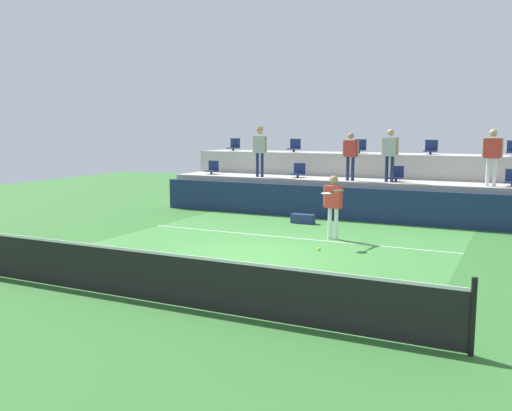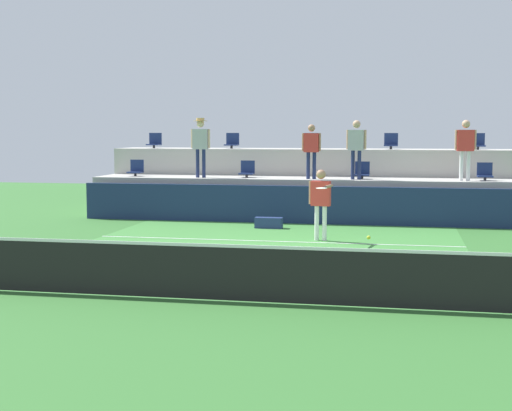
{
  "view_description": "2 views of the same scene",
  "coord_description": "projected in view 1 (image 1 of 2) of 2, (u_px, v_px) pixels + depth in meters",
  "views": [
    {
      "loc": [
        5.71,
        -11.56,
        2.98
      ],
      "look_at": [
        0.2,
        -0.27,
        1.26
      ],
      "focal_mm": 38.84,
      "sensor_mm": 36.0,
      "label": 1
    },
    {
      "loc": [
        3.01,
        -15.16,
        2.7
      ],
      "look_at": [
        0.17,
        -0.93,
        1.22
      ],
      "focal_mm": 51.76,
      "sensor_mm": 36.0,
      "label": 2
    }
  ],
  "objects": [
    {
      "name": "ground_plane",
      "position": [
        253.0,
        256.0,
        13.18
      ],
      "size": [
        40.0,
        40.0,
        0.0
      ],
      "primitive_type": "plane",
      "color": "#336B2D"
    },
    {
      "name": "court_inner_paint",
      "position": [
        271.0,
        248.0,
        14.07
      ],
      "size": [
        9.0,
        10.0,
        0.01
      ],
      "primitive_type": "cube",
      "color": "#3D7F38",
      "rests_on": "ground_plane"
    },
    {
      "name": "court_service_line",
      "position": [
        292.0,
        238.0,
        15.32
      ],
      "size": [
        9.0,
        0.06,
        0.0
      ],
      "primitive_type": "cube",
      "color": "white",
      "rests_on": "ground_plane"
    },
    {
      "name": "tennis_net",
      "position": [
        151.0,
        275.0,
        9.55
      ],
      "size": [
        10.48,
        0.08,
        1.07
      ],
      "color": "black",
      "rests_on": "ground_plane"
    },
    {
      "name": "sponsor_backboard",
      "position": [
        333.0,
        203.0,
        18.45
      ],
      "size": [
        13.0,
        0.16,
        1.1
      ],
      "primitive_type": "cube",
      "color": "navy",
      "rests_on": "ground_plane"
    },
    {
      "name": "seating_tier_lower",
      "position": [
        344.0,
        197.0,
        19.6
      ],
      "size": [
        13.0,
        1.8,
        1.25
      ],
      "primitive_type": "cube",
      "color": "#ADAAA3",
      "rests_on": "ground_plane"
    },
    {
      "name": "seating_tier_upper",
      "position": [
        359.0,
        181.0,
        21.14
      ],
      "size": [
        13.0,
        1.8,
        2.1
      ],
      "primitive_type": "cube",
      "color": "#ADAAA3",
      "rests_on": "ground_plane"
    },
    {
      "name": "stadium_chair_lower_far_left",
      "position": [
        212.0,
        168.0,
        21.75
      ],
      "size": [
        0.44,
        0.4,
        0.52
      ],
      "color": "#2D2D33",
      "rests_on": "seating_tier_lower"
    },
    {
      "name": "stadium_chair_lower_left",
      "position": [
        299.0,
        172.0,
        20.17
      ],
      "size": [
        0.44,
        0.4,
        0.52
      ],
      "color": "#2D2D33",
      "rests_on": "seating_tier_lower"
    },
    {
      "name": "stadium_chair_lower_right",
      "position": [
        397.0,
        175.0,
        18.64
      ],
      "size": [
        0.44,
        0.4,
        0.52
      ],
      "color": "#2D2D33",
      "rests_on": "seating_tier_lower"
    },
    {
      "name": "stadium_chair_upper_far_left",
      "position": [
        234.0,
        146.0,
        23.24
      ],
      "size": [
        0.44,
        0.4,
        0.52
      ],
      "color": "#2D2D33",
      "rests_on": "seating_tier_upper"
    },
    {
      "name": "stadium_chair_upper_left",
      "position": [
        294.0,
        146.0,
        22.05
      ],
      "size": [
        0.44,
        0.4,
        0.52
      ],
      "color": "#2D2D33",
      "rests_on": "seating_tier_upper"
    },
    {
      "name": "stadium_chair_upper_center",
      "position": [
        360.0,
        147.0,
        20.9
      ],
      "size": [
        0.44,
        0.4,
        0.52
      ],
      "color": "#2D2D33",
      "rests_on": "seating_tier_upper"
    },
    {
      "name": "stadium_chair_upper_right",
      "position": [
        431.0,
        148.0,
        19.77
      ],
      "size": [
        0.44,
        0.4,
        0.52
      ],
      "color": "#2D2D33",
      "rests_on": "seating_tier_upper"
    },
    {
      "name": "tennis_player",
      "position": [
        333.0,
        200.0,
        15.02
      ],
      "size": [
        0.6,
        1.27,
        1.75
      ],
      "color": "white",
      "rests_on": "ground_plane"
    },
    {
      "name": "spectator_with_hat",
      "position": [
        260.0,
        146.0,
        20.31
      ],
      "size": [
        0.62,
        0.44,
        1.83
      ],
      "color": "navy",
      "rests_on": "seating_tier_lower"
    },
    {
      "name": "spectator_in_white",
      "position": [
        351.0,
        152.0,
        18.84
      ],
      "size": [
        0.58,
        0.23,
        1.63
      ],
      "color": "navy",
      "rests_on": "seating_tier_lower"
    },
    {
      "name": "spectator_leaning_on_rail",
      "position": [
        390.0,
        150.0,
        18.25
      ],
      "size": [
        0.61,
        0.27,
        1.75
      ],
      "color": "navy",
      "rests_on": "seating_tier_lower"
    },
    {
      "name": "spectator_in_grey",
      "position": [
        492.0,
        152.0,
        16.9
      ],
      "size": [
        0.61,
        0.25,
        1.75
      ],
      "color": "white",
      "rests_on": "seating_tier_lower"
    },
    {
      "name": "tennis_ball",
      "position": [
        319.0,
        249.0,
        9.96
      ],
      "size": [
        0.07,
        0.07,
        0.07
      ],
      "color": "#CCE033"
    },
    {
      "name": "equipment_bag",
      "position": [
        303.0,
        219.0,
        17.71
      ],
      "size": [
        0.76,
        0.28,
        0.3
      ],
      "primitive_type": "cube",
      "color": "navy",
      "rests_on": "ground_plane"
    }
  ]
}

